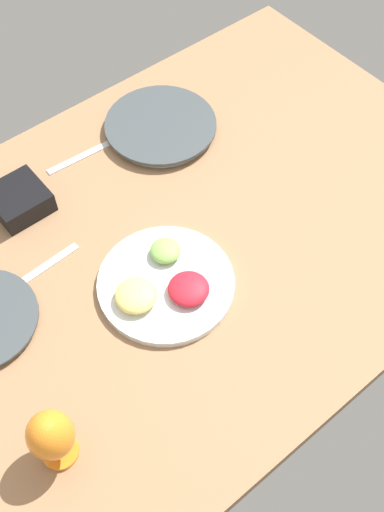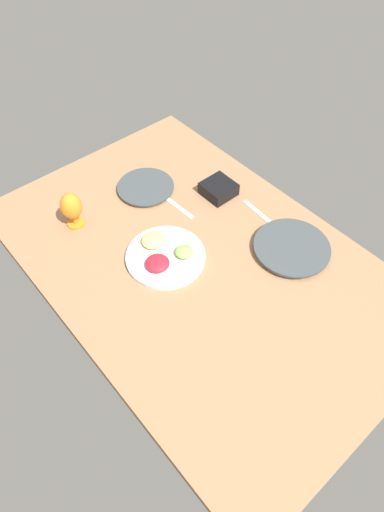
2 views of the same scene
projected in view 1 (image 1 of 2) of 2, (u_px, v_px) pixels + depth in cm
name	position (u px, v px, depth cm)	size (l,w,h in cm)	color
ground_plane	(170.00, 247.00, 141.51)	(160.00, 104.00, 4.00)	#99704C
dinner_plate_left	(161.00, 126.00, 158.89)	(29.14, 29.14, 2.65)	silver
fruit_platter	(165.00, 283.00, 131.65)	(29.93, 29.93, 5.14)	silver
hurricane_glass_orange	(51.00, 436.00, 105.15)	(8.44, 8.44, 15.63)	orange
square_bowl_black	(19.00, 199.00, 143.11)	(12.57, 12.57, 5.36)	black
fork_by_left_plate	(79.00, 157.00, 154.26)	(18.00, 1.80, 0.60)	silver
fork_by_right_plate	(44.00, 267.00, 135.56)	(18.00, 1.80, 0.60)	silver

